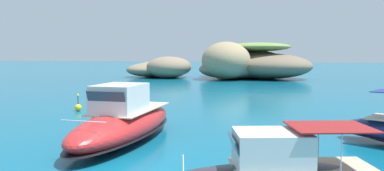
{
  "coord_description": "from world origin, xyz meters",
  "views": [
    {
      "loc": [
        6.22,
        -13.01,
        4.59
      ],
      "look_at": [
        -0.93,
        15.63,
        1.98
      ],
      "focal_mm": 33.04,
      "sensor_mm": 36.0,
      "label": 1
    }
  ],
  "objects_px": {
    "motorboat_red": "(124,122)",
    "channel_buoy": "(78,107)",
    "islet_large": "(249,64)",
    "islet_small": "(162,68)"
  },
  "relations": [
    {
      "from": "motorboat_red",
      "to": "channel_buoy",
      "type": "bearing_deg",
      "value": 133.71
    },
    {
      "from": "islet_large",
      "to": "islet_small",
      "type": "bearing_deg",
      "value": -175.92
    },
    {
      "from": "islet_small",
      "to": "channel_buoy",
      "type": "height_order",
      "value": "islet_small"
    },
    {
      "from": "motorboat_red",
      "to": "channel_buoy",
      "type": "xyz_separation_m",
      "value": [
        -7.9,
        8.26,
        -0.69
      ]
    },
    {
      "from": "islet_small",
      "to": "channel_buoy",
      "type": "relative_size",
      "value": 11.36
    },
    {
      "from": "islet_large",
      "to": "motorboat_red",
      "type": "height_order",
      "value": "islet_large"
    },
    {
      "from": "motorboat_red",
      "to": "channel_buoy",
      "type": "distance_m",
      "value": 11.45
    },
    {
      "from": "islet_large",
      "to": "channel_buoy",
      "type": "xyz_separation_m",
      "value": [
        -9.95,
        -43.68,
        -2.38
      ]
    },
    {
      "from": "channel_buoy",
      "to": "islet_small",
      "type": "bearing_deg",
      "value": 99.68
    },
    {
      "from": "islet_large",
      "to": "motorboat_red",
      "type": "distance_m",
      "value": 52.01
    }
  ]
}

